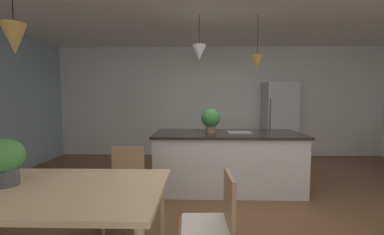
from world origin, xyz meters
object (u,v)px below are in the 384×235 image
object	(u,v)px
kitchen_island	(227,160)
potted_plant_on_table	(6,159)
chair_far_right	(125,184)
vase_on_dining_table	(9,173)
refrigerator	(279,121)
dining_table	(31,195)
chair_kitchen_end	(212,225)
potted_plant_on_island	(211,119)

from	to	relation	value
kitchen_island	potted_plant_on_table	bearing A→B (deg)	-135.02
chair_far_right	vase_on_dining_table	world-z (taller)	vase_on_dining_table
kitchen_island	refrigerator	bearing A→B (deg)	53.11
chair_far_right	kitchen_island	xyz separation A→B (m)	(1.28, 1.12, -0.01)
dining_table	chair_kitchen_end	size ratio (longest dim) A/B	2.33
chair_kitchen_end	refrigerator	bearing A→B (deg)	65.21
chair_far_right	chair_kitchen_end	distance (m)	1.26
dining_table	vase_on_dining_table	bearing A→B (deg)	171.17
potted_plant_on_table	dining_table	bearing A→B (deg)	-9.83
refrigerator	vase_on_dining_table	bearing A→B (deg)	-130.97
potted_plant_on_island	vase_on_dining_table	bearing A→B (deg)	-130.46
potted_plant_on_table	vase_on_dining_table	xyz separation A→B (m)	(0.02, -0.01, -0.11)
chair_kitchen_end	kitchen_island	size ratio (longest dim) A/B	0.38
kitchen_island	refrigerator	distance (m)	2.46
chair_kitchen_end	vase_on_dining_table	xyz separation A→B (m)	(-1.57, 0.03, 0.38)
potted_plant_on_table	vase_on_dining_table	distance (m)	0.11
chair_far_right	refrigerator	world-z (taller)	refrigerator
chair_kitchen_end	potted_plant_on_island	distance (m)	2.08
dining_table	vase_on_dining_table	distance (m)	0.25
refrigerator	potted_plant_on_table	world-z (taller)	refrigerator
refrigerator	vase_on_dining_table	distance (m)	5.14
chair_kitchen_end	potted_plant_on_table	size ratio (longest dim) A/B	2.37
kitchen_island	chair_far_right	bearing A→B (deg)	-138.92
chair_far_right	chair_kitchen_end	size ratio (longest dim) A/B	1.00
potted_plant_on_island	vase_on_dining_table	world-z (taller)	potted_plant_on_island
dining_table	chair_kitchen_end	distance (m)	1.40
chair_far_right	vase_on_dining_table	xyz separation A→B (m)	(-0.64, -0.83, 0.38)
chair_far_right	potted_plant_on_island	size ratio (longest dim) A/B	2.31
dining_table	chair_far_right	distance (m)	1.00
dining_table	potted_plant_on_island	distance (m)	2.51
dining_table	kitchen_island	distance (m)	2.64
chair_far_right	kitchen_island	distance (m)	1.70
dining_table	kitchen_island	size ratio (longest dim) A/B	0.90
refrigerator	potted_plant_on_island	distance (m)	2.59
chair_kitchen_end	refrigerator	distance (m)	4.33
chair_far_right	potted_plant_on_island	bearing A→B (deg)	47.51
potted_plant_on_island	vase_on_dining_table	size ratio (longest dim) A/B	1.88
refrigerator	potted_plant_on_table	xyz separation A→B (m)	(-3.40, -3.88, 0.06)
kitchen_island	potted_plant_on_table	xyz separation A→B (m)	(-1.94, -1.94, 0.50)
potted_plant_on_island	potted_plant_on_table	xyz separation A→B (m)	(-1.68, -1.94, -0.15)
kitchen_island	dining_table	bearing A→B (deg)	-131.33
refrigerator	potted_plant_on_table	bearing A→B (deg)	-131.21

